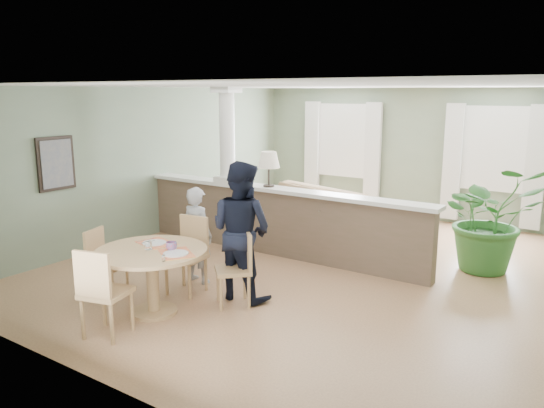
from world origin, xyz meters
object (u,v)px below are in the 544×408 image
Objects in this scene: chair_near at (101,289)px; chair_side at (103,260)px; sofa at (306,210)px; chair_far_man at (239,265)px; houseplant at (490,218)px; man_person at (241,231)px; dining_table at (153,263)px; chair_far_boy at (189,251)px; child_person at (198,235)px.

chair_side is (-0.95, 0.78, -0.06)m from chair_near.
chair_far_man is (1.15, -3.61, 0.11)m from sofa.
man_person reaches higher than houseplant.
chair_near is (-0.65, -1.56, 0.04)m from chair_far_man.
sofa is at bearing 96.09° from dining_table.
man_person is at bearing 60.79° from dining_table.
man_person is at bearing -121.25° from chair_near.
sofa is at bearing -73.14° from man_person.
sofa is at bearing 171.80° from houseplant.
houseplant is 5.50m from chair_side.
man_person reaches higher than sofa.
houseplant is at bearing 98.47° from chair_far_man.
chair_near reaches higher than chair_far_man.
chair_far_boy is at bearing -135.95° from chair_far_man.
chair_side is at bearing -80.63° from sofa.
chair_side is (-3.87, -3.90, -0.30)m from houseplant.
chair_near is 1.23m from chair_side.
sofa is 3.58m from man_person.
child_person is at bearing -71.74° from sofa.
houseplant is 4.39m from chair_far_boy.
houseplant is 3.76m from man_person.
child_person reaches higher than sofa.
houseplant is 1.77× the size of chair_side.
chair_near is at bearing -90.33° from chair_far_boy.
chair_near is at bearing -87.64° from dining_table.
chair_near is at bearing -69.24° from sofa.
child_person reaches higher than chair_far_boy.
man_person reaches higher than dining_table.
man_person is at bearing 175.71° from child_person.
chair_side is 1.83m from man_person.
chair_far_boy is 1.12× the size of chair_side.
dining_table is (-2.95, -3.90, -0.16)m from houseplant.
chair_side is at bearing -134.75° from houseplant.
chair_near reaches higher than dining_table.
chair_near is at bearing 103.56° from child_person.
chair_far_boy is 1.00× the size of chair_near.
chair_side is at bearing -109.38° from chair_far_man.
chair_near is 0.57× the size of man_person.
chair_side is 0.67× the size of child_person.
chair_near reaches higher than chair_side.
chair_near reaches higher than sofa.
houseplant is at bearing -136.65° from chair_near.
child_person is (-0.30, 1.12, 0.04)m from dining_table.
chair_far_boy is 0.74× the size of child_person.
child_person is 0.89m from man_person.
chair_side is (-0.45, -4.39, 0.09)m from sofa.
sofa is at bearing -99.18° from chair_near.
dining_table is at bearing -86.42° from chair_far_man.
chair_near is (0.18, -1.57, 0.00)m from chair_far_boy.
chair_far_man reaches higher than chair_side.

